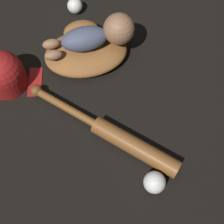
% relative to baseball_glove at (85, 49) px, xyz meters
% --- Properties ---
extents(ground_plane, '(6.00, 6.00, 0.00)m').
position_rel_baseball_glove_xyz_m(ground_plane, '(-0.04, -0.07, -0.04)').
color(ground_plane, black).
extents(baseball_glove, '(0.37, 0.33, 0.07)m').
position_rel_baseball_glove_xyz_m(baseball_glove, '(0.00, 0.00, 0.00)').
color(baseball_glove, '#935B2D').
rests_on(baseball_glove, ground).
extents(baby_figure, '(0.35, 0.16, 0.12)m').
position_rel_baseball_glove_xyz_m(baby_figure, '(0.05, -0.03, 0.09)').
color(baby_figure, '#4C516B').
rests_on(baby_figure, baseball_glove).
extents(baseball_bat, '(0.36, 0.52, 0.06)m').
position_rel_baseball_glove_xyz_m(baseball_bat, '(-0.05, -0.39, -0.01)').
color(baseball_bat, brown).
rests_on(baseball_bat, ground).
extents(baseball, '(0.07, 0.07, 0.07)m').
position_rel_baseball_glove_xyz_m(baseball, '(-0.02, -0.58, -0.00)').
color(baseball, white).
rests_on(baseball, ground).
extents(baseball_spare, '(0.07, 0.07, 0.07)m').
position_rel_baseball_glove_xyz_m(baseball_spare, '(0.06, 0.24, -0.00)').
color(baseball_spare, white).
rests_on(baseball_spare, ground).
extents(baseball_cap, '(0.22, 0.19, 0.15)m').
position_rel_baseball_glove_xyz_m(baseball_cap, '(-0.32, 0.01, 0.03)').
color(baseball_cap, maroon).
rests_on(baseball_cap, ground).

